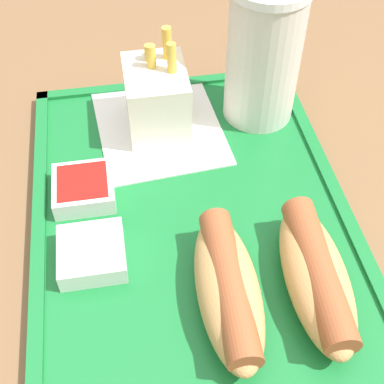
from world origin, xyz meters
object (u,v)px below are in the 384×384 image
Objects in this scene: hot_dog_far at (316,275)px; hot_dog_near at (228,288)px; sauce_cup_mayo at (92,253)px; sauce_cup_ketchup at (84,188)px; fries_carton at (157,98)px; soda_cup at (264,53)px.

hot_dog_far and hot_dog_near have the same top height.
sauce_cup_ketchup is (-0.07, -0.00, 0.00)m from sauce_cup_mayo.
fries_carton is 0.18m from sauce_cup_mayo.
sauce_cup_mayo is (0.17, -0.18, -0.06)m from soda_cup.
hot_dog_near is at bearing 38.91° from sauce_cup_ketchup.
hot_dog_near is at bearing 60.48° from sauce_cup_mayo.
hot_dog_near is (0.00, -0.07, -0.00)m from hot_dog_far.
hot_dog_far is 0.07m from hot_dog_near.
hot_dog_near is 0.22m from fries_carton.
hot_dog_near is at bearing -19.89° from soda_cup.
soda_cup is 3.29× the size of sauce_cup_mayo.
fries_carton is at bearing 137.27° from sauce_cup_ketchup.
sauce_cup_mayo is at bearing -48.00° from soda_cup.
soda_cup is at bearing 132.00° from sauce_cup_mayo.
soda_cup reaches higher than fries_carton.
fries_carton reaches higher than sauce_cup_ketchup.
hot_dog_far is (0.22, -0.01, -0.05)m from soda_cup.
sauce_cup_mayo is 0.07m from sauce_cup_ketchup.
hot_dog_far reaches higher than sauce_cup_mayo.
hot_dog_far is at bearing 71.41° from sauce_cup_mayo.
sauce_cup_mayo is (-0.06, -0.10, -0.01)m from hot_dog_near.
sauce_cup_ketchup is (0.09, -0.08, -0.03)m from fries_carton.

